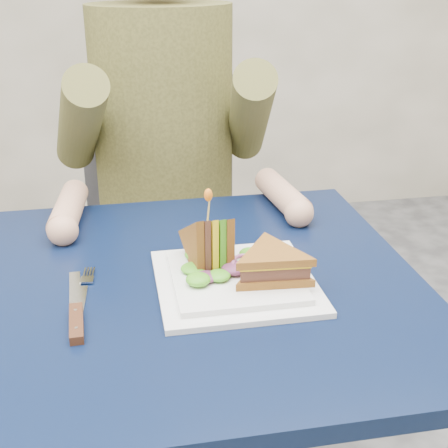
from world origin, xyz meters
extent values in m
cube|color=black|center=(0.00, 0.00, 0.71)|extent=(0.75, 0.75, 0.03)
cylinder|color=#595B5E|center=(-0.32, 0.32, 0.35)|extent=(0.04, 0.04, 0.70)
cylinder|color=#595B5E|center=(0.32, 0.32, 0.35)|extent=(0.04, 0.04, 0.70)
cube|color=#47474C|center=(0.00, 0.60, 0.45)|extent=(0.42, 0.40, 0.04)
cube|color=#47474C|center=(0.00, 0.78, 0.70)|extent=(0.42, 0.03, 0.46)
cylinder|color=#47474C|center=(-0.18, 0.43, 0.21)|extent=(0.02, 0.02, 0.43)
cylinder|color=#47474C|center=(0.18, 0.43, 0.21)|extent=(0.02, 0.02, 0.43)
cylinder|color=#47474C|center=(-0.18, 0.77, 0.21)|extent=(0.02, 0.02, 0.43)
cylinder|color=#47474C|center=(0.18, 0.77, 0.21)|extent=(0.02, 0.02, 0.43)
cylinder|color=#4C4A22|center=(0.00, 0.58, 0.87)|extent=(0.34, 0.34, 0.52)
cylinder|color=brown|center=(-0.20, 0.49, 0.89)|extent=(0.15, 0.39, 0.31)
cylinder|color=tan|center=(-0.23, 0.29, 0.76)|extent=(0.08, 0.20, 0.06)
sphere|color=tan|center=(-0.23, 0.19, 0.76)|extent=(0.06, 0.06, 0.06)
cylinder|color=brown|center=(0.20, 0.49, 0.89)|extent=(0.15, 0.39, 0.31)
cylinder|color=tan|center=(0.23, 0.29, 0.76)|extent=(0.08, 0.20, 0.06)
sphere|color=tan|center=(0.23, 0.19, 0.76)|extent=(0.06, 0.06, 0.06)
cube|color=white|center=(0.06, -0.03, 0.73)|extent=(0.26, 0.26, 0.01)
cube|color=white|center=(0.06, -0.03, 0.74)|extent=(0.21, 0.21, 0.01)
cube|color=silver|center=(-0.19, -0.05, 0.73)|extent=(0.02, 0.12, 0.00)
cube|color=silver|center=(-0.19, 0.03, 0.73)|extent=(0.02, 0.02, 0.00)
cube|color=silver|center=(-0.19, 0.06, 0.73)|extent=(0.01, 0.03, 0.00)
cube|color=silver|center=(-0.19, 0.06, 0.73)|extent=(0.01, 0.03, 0.00)
cube|color=silver|center=(-0.18, 0.06, 0.73)|extent=(0.01, 0.03, 0.00)
cube|color=silver|center=(-0.18, 0.06, 0.73)|extent=(0.01, 0.03, 0.00)
cube|color=silver|center=(-0.21, 0.00, 0.73)|extent=(0.02, 0.14, 0.00)
cube|color=black|center=(-0.20, -0.11, 0.74)|extent=(0.02, 0.10, 0.01)
cylinder|color=silver|center=(-0.20, -0.08, 0.74)|extent=(0.01, 0.01, 0.00)
cylinder|color=silver|center=(-0.20, -0.13, 0.74)|extent=(0.01, 0.01, 0.00)
cylinder|color=tan|center=(0.02, 0.02, 0.85)|extent=(0.01, 0.01, 0.06)
ellipsoid|color=orange|center=(0.02, 0.02, 0.88)|extent=(0.01, 0.01, 0.02)
torus|color=#9E4C7A|center=(0.07, -0.02, 0.77)|extent=(0.04, 0.04, 0.02)
camera|label=1|loc=(-0.13, -0.92, 1.24)|focal=50.00mm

